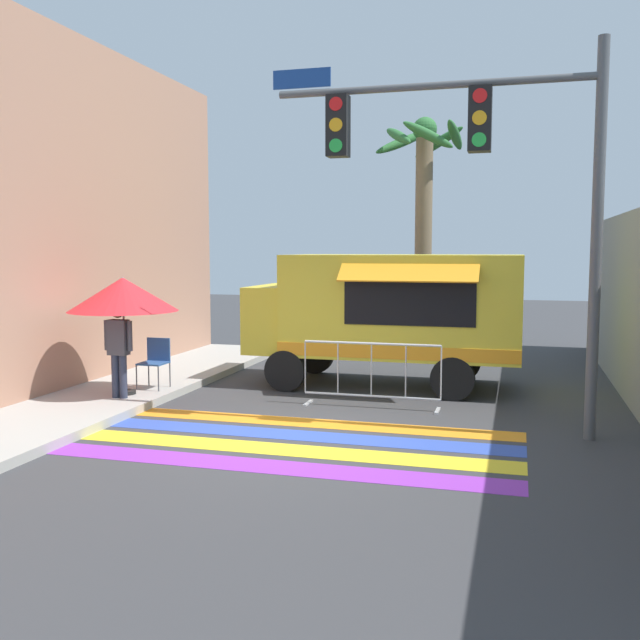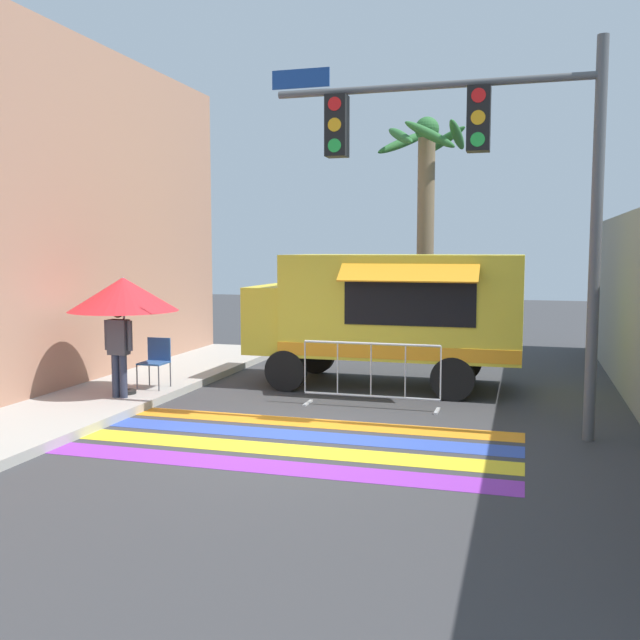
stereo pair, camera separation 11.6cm
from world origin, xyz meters
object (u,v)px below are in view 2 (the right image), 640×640
folding_chair (156,358)px  barricade_front (371,375)px  palm_tree (426,203)px  vendor_person (119,346)px  patio_umbrella (123,295)px  traffic_signal_pole (478,161)px  food_truck (384,308)px

folding_chair → barricade_front: (4.05, 0.01, -0.12)m
palm_tree → barricade_front: bearing=-90.2°
vendor_person → palm_tree: 8.90m
patio_umbrella → vendor_person: (0.08, -0.32, -0.86)m
patio_umbrella → barricade_front: 4.53m
traffic_signal_pole → barricade_front: bearing=146.3°
barricade_front → vendor_person: bearing=-166.2°
traffic_signal_pole → folding_chair: 6.78m
folding_chair → barricade_front: barricade_front is taller
traffic_signal_pole → vendor_person: bearing=178.5°
patio_umbrella → barricade_front: bearing=9.4°
vendor_person → barricade_front: vendor_person is taller
food_truck → palm_tree: palm_tree is taller
palm_tree → patio_umbrella: bearing=-121.6°
food_truck → barricade_front: food_truck is taller
barricade_front → palm_tree: 7.09m
barricade_front → traffic_signal_pole: bearing=-33.7°
barricade_front → palm_tree: palm_tree is taller
traffic_signal_pole → palm_tree: (-1.76, 7.48, -0.10)m
folding_chair → vendor_person: (-0.14, -1.01, 0.35)m
patio_umbrella → palm_tree: size_ratio=0.35×
traffic_signal_pole → vendor_person: 6.64m
traffic_signal_pole → folding_chair: bearing=168.6°
traffic_signal_pole → vendor_person: (-5.98, 0.16, -2.89)m
folding_chair → palm_tree: (4.07, 6.30, 3.14)m
folding_chair → vendor_person: 1.08m
food_truck → traffic_signal_pole: 4.45m
food_truck → barricade_front: (0.17, -2.01, -0.97)m
barricade_front → palm_tree: bearing=89.8°
food_truck → folding_chair: bearing=-152.5°
palm_tree → vendor_person: bearing=-119.9°
vendor_person → patio_umbrella: bearing=94.7°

